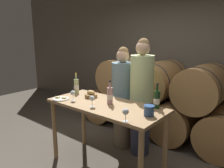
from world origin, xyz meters
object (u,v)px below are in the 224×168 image
object	(u,v)px
blue_crock	(149,110)
bread_basket	(91,95)
wine_glass_center	(126,112)
person_right	(141,97)
wine_glass_far_left	(73,93)
wine_bottle_red	(157,99)
wine_bottle_rose	(110,95)
wine_bottle_white	(76,86)
wine_glass_left	(92,99)
cheese_plate	(61,99)
person_left	(122,98)
tasting_table	(105,114)

from	to	relation	value
blue_crock	bread_basket	world-z (taller)	blue_crock
blue_crock	wine_glass_center	world-z (taller)	wine_glass_center
person_right	wine_glass_far_left	bearing A→B (deg)	-126.68
wine_bottle_red	wine_bottle_rose	bearing A→B (deg)	-158.32
wine_bottle_white	wine_glass_left	world-z (taller)	wine_bottle_white
blue_crock	wine_glass_center	distance (m)	0.33
wine_glass_left	bread_basket	bearing A→B (deg)	136.67
person_right	blue_crock	world-z (taller)	person_right
cheese_plate	blue_crock	bearing A→B (deg)	9.97
person_left	wine_bottle_rose	world-z (taller)	person_left
cheese_plate	wine_glass_left	bearing A→B (deg)	4.94
wine_bottle_red	cheese_plate	xyz separation A→B (m)	(-1.25, -0.52, -0.10)
bread_basket	cheese_plate	size ratio (longest dim) A/B	0.79
wine_glass_center	wine_bottle_red	bearing A→B (deg)	85.43
wine_bottle_red	person_left	bearing A→B (deg)	155.32
tasting_table	bread_basket	size ratio (longest dim) A/B	8.78
person_right	wine_bottle_red	size ratio (longest dim) A/B	5.60
person_left	blue_crock	distance (m)	1.11
wine_bottle_red	person_right	bearing A→B (deg)	140.36
bread_basket	wine_glass_far_left	distance (m)	0.29
wine_bottle_white	wine_bottle_rose	xyz separation A→B (m)	(0.79, -0.11, 0.00)
wine_bottle_rose	cheese_plate	bearing A→B (deg)	-156.53
wine_glass_left	wine_bottle_red	bearing A→B (deg)	35.13
tasting_table	person_left	world-z (taller)	person_left
wine_glass_left	tasting_table	bearing A→B (deg)	72.46
tasting_table	cheese_plate	world-z (taller)	cheese_plate
tasting_table	bread_basket	distance (m)	0.42
bread_basket	wine_glass_far_left	world-z (taller)	wine_glass_far_left
wine_glass_left	wine_bottle_rose	bearing A→B (deg)	68.63
bread_basket	wine_glass_left	world-z (taller)	wine_glass_left
person_left	blue_crock	xyz separation A→B (m)	(0.87, -0.66, 0.17)
wine_bottle_red	wine_glass_center	xyz separation A→B (m)	(-0.05, -0.60, -0.01)
person_right	wine_bottle_red	bearing A→B (deg)	-39.64
wine_glass_left	wine_glass_center	size ratio (longest dim) A/B	1.00
tasting_table	wine_glass_left	bearing A→B (deg)	-107.54
wine_glass_far_left	tasting_table	bearing A→B (deg)	20.48
wine_bottle_white	wine_bottle_red	bearing A→B (deg)	5.08
tasting_table	wine_glass_far_left	bearing A→B (deg)	-159.52
wine_bottle_white	wine_glass_center	xyz separation A→B (m)	(1.32, -0.48, -0.00)
person_left	wine_glass_far_left	xyz separation A→B (m)	(-0.25, -0.83, 0.21)
person_left	wine_glass_left	xyz separation A→B (m)	(0.14, -0.84, 0.21)
bread_basket	wine_glass_far_left	size ratio (longest dim) A/B	1.27
person_left	wine_bottle_red	distance (m)	0.92
person_left	wine_glass_center	xyz separation A→B (m)	(0.76, -0.98, 0.21)
blue_crock	bread_basket	xyz separation A→B (m)	(-1.04, 0.11, -0.03)
wine_bottle_white	wine_glass_center	bearing A→B (deg)	-20.10
wine_bottle_rose	wine_glass_center	bearing A→B (deg)	-35.35
wine_glass_center	wine_glass_left	bearing A→B (deg)	168.11
cheese_plate	wine_glass_far_left	distance (m)	0.22
wine_bottle_red	cheese_plate	bearing A→B (deg)	-157.35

